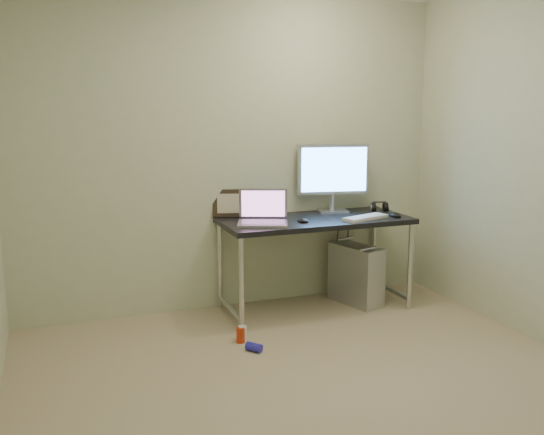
# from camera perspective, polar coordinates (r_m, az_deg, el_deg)

# --- Properties ---
(floor) EXTENTS (3.50, 3.50, 0.00)m
(floor) POSITION_cam_1_polar(r_m,az_deg,el_deg) (3.62, 5.14, -16.45)
(floor) COLOR tan
(floor) RESTS_ON ground
(wall_back) EXTENTS (3.50, 0.02, 2.50)m
(wall_back) POSITION_cam_1_polar(r_m,az_deg,el_deg) (4.87, -3.61, 5.96)
(wall_back) COLOR beige
(wall_back) RESTS_ON ground
(desk) EXTENTS (1.51, 0.66, 0.75)m
(desk) POSITION_cam_1_polar(r_m,az_deg,el_deg) (4.85, 4.08, -1.03)
(desk) COLOR black
(desk) RESTS_ON ground
(tower_computer) EXTENTS (0.33, 0.51, 0.52)m
(tower_computer) POSITION_cam_1_polar(r_m,az_deg,el_deg) (5.12, 7.91, -5.32)
(tower_computer) COLOR silver
(tower_computer) RESTS_ON ground
(cable_a) EXTENTS (0.01, 0.16, 0.69)m
(cable_a) POSITION_cam_1_polar(r_m,az_deg,el_deg) (5.30, 6.03, -3.02)
(cable_a) COLOR black
(cable_a) RESTS_ON ground
(cable_b) EXTENTS (0.02, 0.11, 0.71)m
(cable_b) POSITION_cam_1_polar(r_m,az_deg,el_deg) (5.32, 6.99, -3.19)
(cable_b) COLOR black
(cable_b) RESTS_ON ground
(can_red) EXTENTS (0.07, 0.07, 0.11)m
(can_red) POSITION_cam_1_polar(r_m,az_deg,el_deg) (4.32, -2.98, -10.98)
(can_red) COLOR red
(can_red) RESTS_ON ground
(can_white) EXTENTS (0.08, 0.08, 0.11)m
(can_white) POSITION_cam_1_polar(r_m,az_deg,el_deg) (4.34, -2.79, -10.87)
(can_white) COLOR white
(can_white) RESTS_ON ground
(can_blue) EXTENTS (0.11, 0.12, 0.06)m
(can_blue) POSITION_cam_1_polar(r_m,az_deg,el_deg) (4.18, -1.71, -12.11)
(can_blue) COLOR #2A27BF
(can_blue) RESTS_ON ground
(laptop) EXTENTS (0.46, 0.42, 0.26)m
(laptop) POSITION_cam_1_polar(r_m,az_deg,el_deg) (4.60, -0.86, 0.17)
(laptop) COLOR silver
(laptop) RESTS_ON desk
(monitor) EXTENTS (0.60, 0.22, 0.57)m
(monitor) POSITION_cam_1_polar(r_m,az_deg,el_deg) (5.08, 5.77, 4.23)
(monitor) COLOR silver
(monitor) RESTS_ON desk
(keyboard) EXTENTS (0.42, 0.25, 0.02)m
(keyboard) POSITION_cam_1_polar(r_m,az_deg,el_deg) (4.84, 8.78, -0.01)
(keyboard) COLOR silver
(keyboard) RESTS_ON desk
(mouse_right) EXTENTS (0.09, 0.13, 0.04)m
(mouse_right) POSITION_cam_1_polar(r_m,az_deg,el_deg) (4.98, 11.52, 0.30)
(mouse_right) COLOR black
(mouse_right) RESTS_ON desk
(mouse_left) EXTENTS (0.09, 0.12, 0.04)m
(mouse_left) POSITION_cam_1_polar(r_m,az_deg,el_deg) (4.66, 2.94, -0.23)
(mouse_left) COLOR black
(mouse_left) RESTS_ON desk
(headphones) EXTENTS (0.17, 0.10, 0.10)m
(headphones) POSITION_cam_1_polar(r_m,az_deg,el_deg) (5.24, 10.05, 0.93)
(headphones) COLOR black
(headphones) RESTS_ON desk
(picture_frame) EXTENTS (0.29, 0.16, 0.22)m
(picture_frame) POSITION_cam_1_polar(r_m,az_deg,el_deg) (4.88, -3.99, 1.35)
(picture_frame) COLOR black
(picture_frame) RESTS_ON desk
(webcam) EXTENTS (0.04, 0.03, 0.11)m
(webcam) POSITION_cam_1_polar(r_m,az_deg,el_deg) (4.89, -1.27, 1.06)
(webcam) COLOR silver
(webcam) RESTS_ON desk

